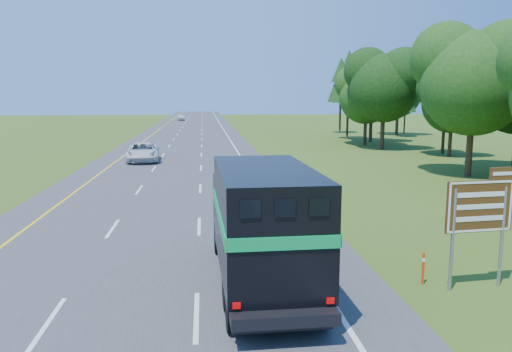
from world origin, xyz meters
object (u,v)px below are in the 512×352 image
at_px(horse_truck, 262,222).
at_px(exit_sign, 481,211).
at_px(far_car, 181,117).
at_px(white_suv, 143,152).

xyz_separation_m(horse_truck, exit_sign, (6.25, -0.81, 0.36)).
relative_size(far_car, exit_sign, 1.19).
relative_size(horse_truck, exit_sign, 2.29).
distance_m(white_suv, far_car, 76.50).
bearing_deg(horse_truck, white_suv, 101.78).
xyz_separation_m(white_suv, exit_sign, (13.16, -30.55, 1.48)).
height_order(far_car, exit_sign, exit_sign).
height_order(horse_truck, far_car, horse_truck).
relative_size(white_suv, far_car, 1.36).
bearing_deg(exit_sign, far_car, 91.46).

